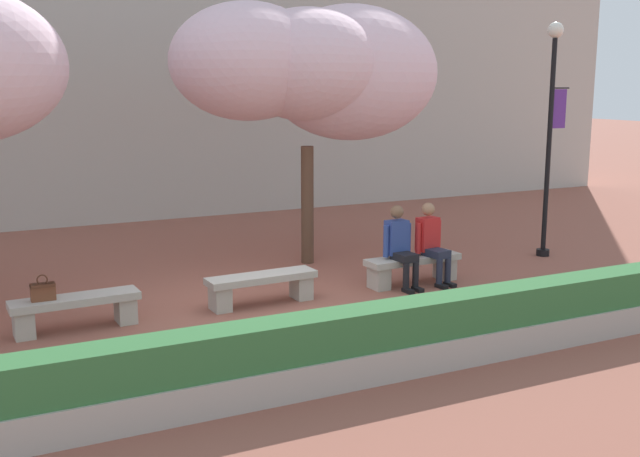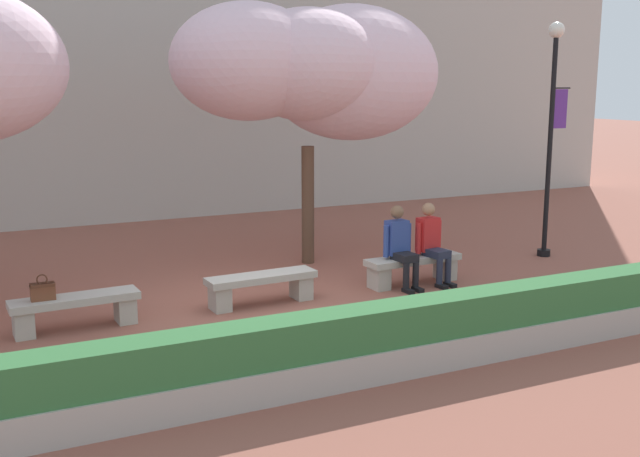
{
  "view_description": "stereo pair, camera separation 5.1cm",
  "coord_description": "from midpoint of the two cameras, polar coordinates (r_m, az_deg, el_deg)",
  "views": [
    {
      "loc": [
        -3.85,
        -9.78,
        3.15
      ],
      "look_at": [
        1.04,
        0.2,
        1.0
      ],
      "focal_mm": 42.0,
      "sensor_mm": 36.0,
      "label": 1
    },
    {
      "loc": [
        -3.81,
        -9.8,
        3.15
      ],
      "look_at": [
        1.04,
        0.2,
        1.0
      ],
      "focal_mm": 42.0,
      "sensor_mm": 36.0,
      "label": 2
    }
  ],
  "objects": [
    {
      "name": "ground_plane",
      "position": [
        10.97,
        -4.57,
        -5.77
      ],
      "size": [
        100.0,
        100.0,
        0.0
      ],
      "primitive_type": "plane",
      "color": "#8E5142"
    },
    {
      "name": "stone_bench_near_west",
      "position": [
        10.89,
        -4.59,
        -4.27
      ],
      "size": [
        1.64,
        0.49,
        0.45
      ],
      "color": "#ADA89E",
      "rests_on": "ground"
    },
    {
      "name": "handbag",
      "position": [
        10.14,
        -20.5,
        -4.45
      ],
      "size": [
        0.3,
        0.15,
        0.34
      ],
      "color": "brown",
      "rests_on": "stone_bench_west_end"
    },
    {
      "name": "stone_bench_center",
      "position": [
        12.05,
        6.97,
        -2.82
      ],
      "size": [
        1.64,
        0.49,
        0.45
      ],
      "color": "#ADA89E",
      "rests_on": "ground"
    },
    {
      "name": "person_seated_left",
      "position": [
        11.77,
        5.98,
        -1.14
      ],
      "size": [
        0.51,
        0.7,
        1.29
      ],
      "color": "black",
      "rests_on": "ground"
    },
    {
      "name": "cherry_tree_main",
      "position": [
        13.3,
        -0.79,
        12.13
      ],
      "size": [
        4.9,
        2.96,
        4.55
      ],
      "color": "#513828",
      "rests_on": "ground"
    },
    {
      "name": "planter_hedge_foreground",
      "position": [
        8.18,
        3.53,
        -8.81
      ],
      "size": [
        10.88,
        0.5,
        0.8
      ],
      "color": "#ADA89E",
      "rests_on": "ground"
    },
    {
      "name": "person_seated_right",
      "position": [
        12.09,
        8.36,
        -0.87
      ],
      "size": [
        0.51,
        0.71,
        1.29
      ],
      "color": "black",
      "rests_on": "ground"
    },
    {
      "name": "lamp_post_with_banner",
      "position": [
        14.26,
        17.09,
        7.99
      ],
      "size": [
        0.54,
        0.28,
        4.23
      ],
      "color": "black",
      "rests_on": "ground"
    },
    {
      "name": "stone_bench_west_end",
      "position": [
        10.27,
        -18.26,
        -5.74
      ],
      "size": [
        1.64,
        0.49,
        0.45
      ],
      "color": "#ADA89E",
      "rests_on": "ground"
    }
  ]
}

